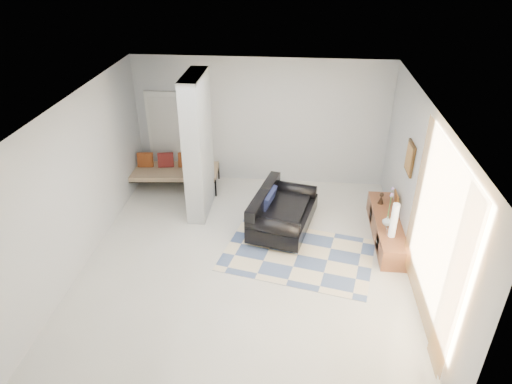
{
  "coord_description": "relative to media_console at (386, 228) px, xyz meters",
  "views": [
    {
      "loc": [
        0.76,
        -6.33,
        4.97
      ],
      "look_at": [
        0.12,
        0.6,
        1.02
      ],
      "focal_mm": 32.0,
      "sensor_mm": 36.0,
      "label": 1
    }
  ],
  "objects": [
    {
      "name": "vase",
      "position": [
        -0.05,
        -0.2,
        0.29
      ],
      "size": [
        0.18,
        0.18,
        0.18
      ],
      "primitive_type": "imported",
      "rotation": [
        0.0,
        0.0,
        0.05
      ],
      "color": "white",
      "rests_on": "media_console"
    },
    {
      "name": "floor",
      "position": [
        -2.52,
        -0.9,
        -0.2
      ],
      "size": [
        6.0,
        6.0,
        0.0
      ],
      "primitive_type": "plane",
      "color": "beige",
      "rests_on": "ground"
    },
    {
      "name": "media_console",
      "position": [
        0.0,
        0.0,
        0.0
      ],
      "size": [
        0.45,
        2.06,
        0.8
      ],
      "color": "brown",
      "rests_on": "floor"
    },
    {
      "name": "wall_right",
      "position": [
        0.23,
        -0.9,
        1.2
      ],
      "size": [
        0.0,
        6.0,
        6.0
      ],
      "primitive_type": "plane",
      "rotation": [
        1.57,
        0.0,
        -1.57
      ],
      "color": "silver",
      "rests_on": "ground"
    },
    {
      "name": "daybed",
      "position": [
        -4.45,
        1.57,
        0.21
      ],
      "size": [
        2.04,
        1.0,
        0.77
      ],
      "rotation": [
        0.0,
        0.0,
        0.08
      ],
      "color": "black",
      "rests_on": "floor"
    },
    {
      "name": "bronze_figurine",
      "position": [
        -0.05,
        0.56,
        0.31
      ],
      "size": [
        0.13,
        0.13,
        0.23
      ],
      "primitive_type": null,
      "rotation": [
        0.0,
        0.0,
        -0.14
      ],
      "color": "black",
      "rests_on": "media_console"
    },
    {
      "name": "wall_left",
      "position": [
        -5.27,
        -0.9,
        1.2
      ],
      "size": [
        0.0,
        6.0,
        6.0
      ],
      "primitive_type": "plane",
      "rotation": [
        1.57,
        0.0,
        1.57
      ],
      "color": "silver",
      "rests_on": "ground"
    },
    {
      "name": "curtain",
      "position": [
        0.15,
        -2.05,
        1.25
      ],
      "size": [
        0.0,
        2.55,
        2.55
      ],
      "primitive_type": "plane",
      "rotation": [
        1.57,
        0.0,
        1.57
      ],
      "color": "gold",
      "rests_on": "wall_right"
    },
    {
      "name": "ceiling",
      "position": [
        -2.52,
        -0.9,
        2.6
      ],
      "size": [
        6.0,
        6.0,
        0.0
      ],
      "primitive_type": "plane",
      "rotation": [
        3.14,
        0.0,
        0.0
      ],
      "color": "white",
      "rests_on": "wall_back"
    },
    {
      "name": "area_rug",
      "position": [
        -1.62,
        -0.71,
        -0.2
      ],
      "size": [
        2.88,
        2.22,
        0.01
      ],
      "primitive_type": "cube",
      "rotation": [
        0.0,
        0.0,
        -0.21
      ],
      "color": "beige",
      "rests_on": "floor"
    },
    {
      "name": "cylinder_lamp",
      "position": [
        -0.02,
        -0.53,
        0.52
      ],
      "size": [
        0.12,
        0.12,
        0.64
      ],
      "primitive_type": "cylinder",
      "color": "beige",
      "rests_on": "media_console"
    },
    {
      "name": "hallway_door",
      "position": [
        -4.62,
        2.06,
        0.82
      ],
      "size": [
        0.85,
        0.06,
        2.04
      ],
      "primitive_type": "cube",
      "color": "white",
      "rests_on": "floor"
    },
    {
      "name": "loveseat",
      "position": [
        -1.98,
        0.14,
        0.15
      ],
      "size": [
        1.34,
        1.87,
        0.76
      ],
      "rotation": [
        0.0,
        0.0,
        -0.23
      ],
      "color": "silver",
      "rests_on": "floor"
    },
    {
      "name": "wall_back",
      "position": [
        -2.52,
        2.1,
        1.2
      ],
      "size": [
        6.0,
        0.0,
        6.0
      ],
      "primitive_type": "plane",
      "rotation": [
        1.57,
        0.0,
        0.0
      ],
      "color": "silver",
      "rests_on": "ground"
    },
    {
      "name": "wall_art",
      "position": [
        0.2,
        -0.0,
        1.45
      ],
      "size": [
        0.04,
        0.45,
        0.55
      ],
      "primitive_type": "cube",
      "color": "#35220E",
      "rests_on": "wall_right"
    },
    {
      "name": "partition_column",
      "position": [
        -3.62,
        0.7,
        1.2
      ],
      "size": [
        0.35,
        1.2,
        2.8
      ],
      "primitive_type": "cube",
      "color": "#A9AEB0",
      "rests_on": "floor"
    },
    {
      "name": "wall_front",
      "position": [
        -2.52,
        -3.9,
        1.2
      ],
      "size": [
        6.0,
        0.0,
        6.0
      ],
      "primitive_type": "plane",
      "rotation": [
        -1.57,
        0.0,
        0.0
      ],
      "color": "silver",
      "rests_on": "ground"
    }
  ]
}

